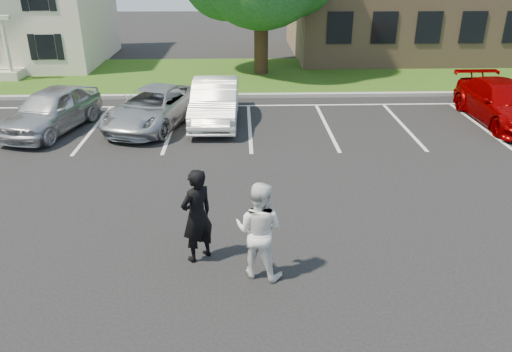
{
  "coord_description": "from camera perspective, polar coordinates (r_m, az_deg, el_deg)",
  "views": [
    {
      "loc": [
        -0.33,
        -9.13,
        5.88
      ],
      "look_at": [
        0.0,
        1.0,
        1.25
      ],
      "focal_mm": 35.0,
      "sensor_mm": 36.0,
      "label": 1
    }
  ],
  "objects": [
    {
      "name": "car_silver_minivan",
      "position": [
        18.5,
        -11.62,
        7.7
      ],
      "size": [
        3.68,
        5.33,
        1.35
      ],
      "primitive_type": "imported",
      "rotation": [
        0.0,
        0.0,
        -0.32
      ],
      "color": "#A2A4A9",
      "rests_on": "ground"
    },
    {
      "name": "curb",
      "position": [
        21.92,
        -0.95,
        9.18
      ],
      "size": [
        40.0,
        0.3,
        0.15
      ],
      "primitive_type": "cube",
      "color": "gray",
      "rests_on": "ground"
    },
    {
      "name": "man_white_shirt",
      "position": [
        9.55,
        0.34,
        -6.21
      ],
      "size": [
        1.18,
        1.06,
        1.99
      ],
      "primitive_type": "imported",
      "rotation": [
        0.0,
        0.0,
        2.76
      ],
      "color": "silver",
      "rests_on": "ground"
    },
    {
      "name": "car_red_compact",
      "position": [
        20.54,
        26.38,
        7.49
      ],
      "size": [
        2.14,
        5.12,
        1.48
      ],
      "primitive_type": "imported",
      "rotation": [
        0.0,
        0.0,
        0.01
      ],
      "color": "#870001",
      "rests_on": "ground"
    },
    {
      "name": "grass_strip",
      "position": [
        25.8,
        -1.11,
        11.46
      ],
      "size": [
        44.0,
        8.0,
        0.08
      ],
      "primitive_type": "cube",
      "color": "#234C11",
      "rests_on": "ground"
    },
    {
      "name": "ground_plane",
      "position": [
        10.87,
        0.17,
        -8.21
      ],
      "size": [
        90.0,
        90.0,
        0.0
      ],
      "primitive_type": "plane",
      "color": "black",
      "rests_on": "ground"
    },
    {
      "name": "car_silver_west",
      "position": [
        18.95,
        -22.35,
        7.01
      ],
      "size": [
        2.89,
        4.75,
        1.51
      ],
      "primitive_type": "imported",
      "rotation": [
        0.0,
        0.0,
        -0.27
      ],
      "color": "#B8B8BD",
      "rests_on": "ground"
    },
    {
      "name": "stall_lines",
      "position": [
        19.09,
        3.45,
        6.58
      ],
      "size": [
        34.0,
        5.36,
        0.01
      ],
      "color": "silver",
      "rests_on": "ground"
    },
    {
      "name": "car_white_sedan",
      "position": [
        18.56,
        -4.71,
        8.48
      ],
      "size": [
        1.72,
        4.69,
        1.54
      ],
      "primitive_type": "imported",
      "rotation": [
        0.0,
        0.0,
        -0.02
      ],
      "color": "white",
      "rests_on": "ground"
    },
    {
      "name": "man_black_suit",
      "position": [
        10.09,
        -6.77,
        -4.52
      ],
      "size": [
        0.87,
        0.84,
        2.01
      ],
      "primitive_type": "imported",
      "rotation": [
        0.0,
        0.0,
        3.86
      ],
      "color": "black",
      "rests_on": "ground"
    }
  ]
}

